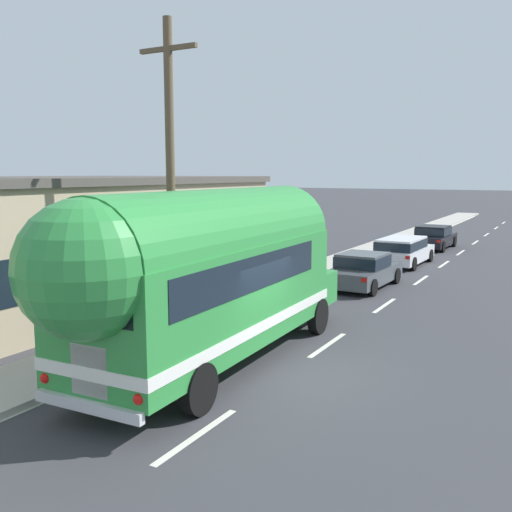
% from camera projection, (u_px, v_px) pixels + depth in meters
% --- Properties ---
extents(ground_plane, '(300.00, 300.00, 0.00)m').
position_uv_depth(ground_plane, '(286.00, 374.00, 12.89)').
color(ground_plane, '#38383D').
extents(lane_markings, '(3.61, 80.00, 0.01)m').
position_uv_depth(lane_markings, '(365.00, 275.00, 25.30)').
color(lane_markings, silver).
rests_on(lane_markings, ground).
extents(sidewalk_slab, '(2.22, 90.00, 0.15)m').
position_uv_depth(sidewalk_slab, '(292.00, 280.00, 23.74)').
color(sidewalk_slab, '#ADA89E').
rests_on(sidewalk_slab, ground).
extents(roadside_building, '(10.05, 19.57, 4.34)m').
position_uv_depth(roadside_building, '(7.00, 241.00, 19.54)').
color(roadside_building, tan).
rests_on(roadside_building, ground).
extents(utility_pole, '(1.80, 0.24, 8.50)m').
position_uv_depth(utility_pole, '(171.00, 175.00, 15.42)').
color(utility_pole, brown).
rests_on(utility_pole, ground).
extents(painted_bus, '(2.81, 10.70, 4.12)m').
position_uv_depth(painted_bus, '(205.00, 271.00, 12.82)').
color(painted_bus, '#2D8C3D').
rests_on(painted_bus, ground).
extents(car_lead, '(2.09, 4.30, 1.37)m').
position_uv_depth(car_lead, '(363.00, 269.00, 22.55)').
color(car_lead, '#474C51').
rests_on(car_lead, ground).
extents(car_second, '(2.11, 4.63, 1.37)m').
position_uv_depth(car_second, '(403.00, 249.00, 27.96)').
color(car_second, white).
rests_on(car_second, ground).
extents(car_third, '(2.09, 4.45, 1.37)m').
position_uv_depth(car_third, '(433.00, 236.00, 34.14)').
color(car_third, black).
rests_on(car_third, ground).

